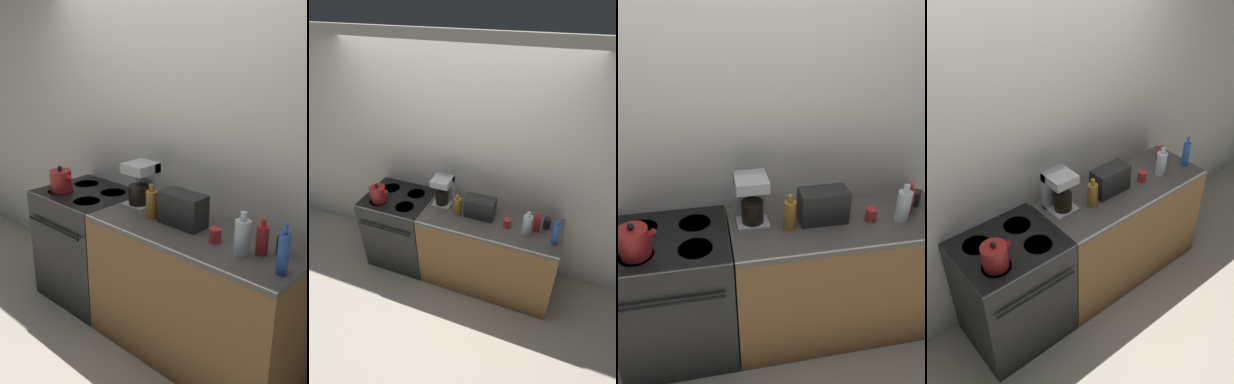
# 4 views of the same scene
# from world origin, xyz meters

# --- Properties ---
(ground_plane) EXTENTS (12.00, 12.00, 0.00)m
(ground_plane) POSITION_xyz_m (0.00, 0.00, 0.00)
(ground_plane) COLOR beige
(wall_back) EXTENTS (8.00, 0.05, 2.60)m
(wall_back) POSITION_xyz_m (0.00, 0.69, 1.30)
(wall_back) COLOR silver
(wall_back) RESTS_ON ground_plane
(stove) EXTENTS (0.74, 0.67, 0.93)m
(stove) POSITION_xyz_m (-0.58, 0.32, 0.47)
(stove) COLOR black
(stove) RESTS_ON ground_plane
(counter_block) EXTENTS (1.44, 0.58, 0.93)m
(counter_block) POSITION_xyz_m (0.52, 0.29, 0.46)
(counter_block) COLOR brown
(counter_block) RESTS_ON ground_plane
(kettle) EXTENTS (0.22, 0.17, 0.21)m
(kettle) POSITION_xyz_m (-0.74, 0.19, 1.01)
(kettle) COLOR maroon
(kettle) RESTS_ON stove
(toaster) EXTENTS (0.31, 0.16, 0.22)m
(toaster) POSITION_xyz_m (0.39, 0.33, 1.04)
(toaster) COLOR black
(toaster) RESTS_ON counter_block
(coffee_maker) EXTENTS (0.20, 0.21, 0.32)m
(coffee_maker) POSITION_xyz_m (-0.06, 0.42, 1.09)
(coffee_maker) COLOR #B7B7BC
(coffee_maker) RESTS_ON counter_block
(bottle_clear) EXTENTS (0.09, 0.09, 0.25)m
(bottle_clear) POSITION_xyz_m (0.89, 0.24, 1.03)
(bottle_clear) COLOR silver
(bottle_clear) RESTS_ON counter_block
(bottle_amber) EXTENTS (0.08, 0.08, 0.24)m
(bottle_amber) POSITION_xyz_m (0.16, 0.28, 1.02)
(bottle_amber) COLOR #9E6B23
(bottle_amber) RESTS_ON counter_block
(bottle_blue) EXTENTS (0.06, 0.06, 0.28)m
(bottle_blue) POSITION_xyz_m (1.16, 0.19, 1.04)
(bottle_blue) COLOR #2D56B7
(bottle_blue) RESTS_ON counter_block
(bottle_red) EXTENTS (0.07, 0.07, 0.21)m
(bottle_red) POSITION_xyz_m (0.97, 0.31, 1.01)
(bottle_red) COLOR #B72828
(bottle_red) RESTS_ON counter_block
(cup_black) EXTENTS (0.07, 0.07, 0.11)m
(cup_black) POSITION_xyz_m (1.06, 0.39, 0.98)
(cup_black) COLOR black
(cup_black) RESTS_ON counter_block
(cup_red) EXTENTS (0.07, 0.07, 0.09)m
(cup_red) POSITION_xyz_m (0.69, 0.26, 0.97)
(cup_red) COLOR red
(cup_red) RESTS_ON counter_block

